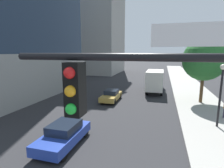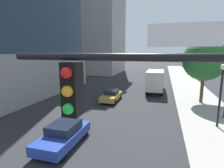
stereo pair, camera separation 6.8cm
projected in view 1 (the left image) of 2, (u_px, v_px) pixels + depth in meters
sidewalk at (205, 111)px, 17.90m from camera, size 5.35×120.00×0.15m
construction_building at (92, 10)px, 49.88m from camera, size 16.88×16.11×39.19m
traffic_light_pole at (188, 143)px, 3.03m from camera, size 4.98×0.48×6.38m
street_lamp at (221, 85)px, 13.57m from camera, size 0.44×0.44×4.95m
street_tree at (204, 60)px, 20.08m from camera, size 4.76×4.76×7.35m
car_blue at (64, 135)px, 11.47m from camera, size 1.93×4.33×1.47m
car_gold at (111, 96)px, 21.91m from camera, size 1.79×4.26×1.37m
box_truck at (155, 80)px, 26.66m from camera, size 2.34×7.37×3.30m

